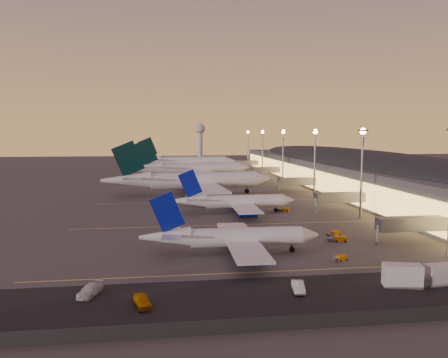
# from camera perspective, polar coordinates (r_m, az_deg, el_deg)

# --- Properties ---
(ground) EXTENTS (700.00, 700.00, 0.00)m
(ground) POSITION_cam_1_polar(r_m,az_deg,el_deg) (122.82, 1.89, -5.48)
(ground) COLOR #43413E
(airliner_narrow_south) EXTENTS (36.72, 32.69, 13.16)m
(airliner_narrow_south) POSITION_cam_1_polar(r_m,az_deg,el_deg) (89.33, 0.94, -7.66)
(airliner_narrow_south) COLOR silver
(airliner_narrow_south) RESTS_ON ground
(airliner_narrow_north) EXTENTS (38.15, 33.91, 13.69)m
(airliner_narrow_north) POSITION_cam_1_polar(r_m,az_deg,el_deg) (133.84, 1.28, -2.98)
(airliner_narrow_north) COLOR silver
(airliner_narrow_north) RESTS_ON ground
(airliner_wide_near) EXTENTS (67.82, 61.99, 21.69)m
(airliner_wide_near) POSITION_cam_1_polar(r_m,az_deg,el_deg) (172.90, -4.52, -0.25)
(airliner_wide_near) COLOR silver
(airliner_wide_near) RESTS_ON ground
(airliner_wide_mid) EXTENTS (67.66, 62.36, 21.69)m
(airliner_wide_mid) POSITION_cam_1_polar(r_m,az_deg,el_deg) (228.51, -4.32, 1.30)
(airliner_wide_mid) COLOR silver
(airliner_wide_mid) RESTS_ON ground
(airliner_wide_far) EXTENTS (67.97, 61.81, 21.78)m
(airliner_wide_far) POSITION_cam_1_polar(r_m,az_deg,el_deg) (288.18, -5.20, 2.29)
(airliner_wide_far) COLOR silver
(airliner_wide_far) RESTS_ON ground
(terminal_building) EXTENTS (56.35, 255.00, 17.46)m
(terminal_building) POSITION_cam_1_polar(r_m,az_deg,el_deg) (208.52, 15.48, 1.52)
(terminal_building) COLOR #505055
(terminal_building) RESTS_ON ground
(light_masts) EXTENTS (2.20, 217.20, 25.90)m
(light_masts) POSITION_cam_1_polar(r_m,az_deg,el_deg) (192.14, 9.31, 3.90)
(light_masts) COLOR gray
(light_masts) RESTS_ON ground
(radar_tower) EXTENTS (9.00, 9.00, 32.50)m
(radar_tower) POSITION_cam_1_polar(r_m,az_deg,el_deg) (379.84, -3.15, 5.67)
(radar_tower) COLOR silver
(radar_tower) RESTS_ON ground
(service_lane) EXTENTS (260.00, 16.00, 0.01)m
(service_lane) POSITION_cam_1_polar(r_m,az_deg,el_deg) (70.24, 9.75, -14.53)
(service_lane) COLOR black
(service_lane) RESTS_ON ground
(lane_markings) EXTENTS (90.00, 180.36, 0.00)m
(lane_markings) POSITION_cam_1_polar(r_m,az_deg,el_deg) (161.79, -0.47, -2.66)
(lane_markings) COLOR #D8C659
(lane_markings) RESTS_ON ground
(fence) EXTENTS (124.00, 0.12, 2.00)m
(fence) POSITION_cam_1_polar(r_m,az_deg,el_deg) (59.38, 13.39, -17.54)
(fence) COLOR #2D2D30
(fence) RESTS_ON ground
(baggage_tug_a) EXTENTS (3.48, 2.46, 0.97)m
(baggage_tug_a) POSITION_cam_1_polar(r_m,az_deg,el_deg) (88.34, 14.86, -10.01)
(baggage_tug_a) COLOR #C47204
(baggage_tug_a) RESTS_ON ground
(baggage_tug_b) EXTENTS (3.79, 2.67, 1.05)m
(baggage_tug_b) POSITION_cam_1_polar(r_m,az_deg,el_deg) (108.69, 14.17, -6.93)
(baggage_tug_b) COLOR #C47204
(baggage_tug_b) RESTS_ON ground
(baggage_tug_c) EXTENTS (3.59, 2.82, 1.01)m
(baggage_tug_c) POSITION_cam_1_polar(r_m,az_deg,el_deg) (138.51, 7.84, -4.01)
(baggage_tug_c) COLOR #C47204
(baggage_tug_c) RESTS_ON ground
(catering_truck_a) EXTENTS (6.03, 2.76, 3.30)m
(catering_truck_a) POSITION_cam_1_polar(r_m,az_deg,el_deg) (81.06, 26.70, -11.13)
(catering_truck_a) COLOR silver
(catering_truck_a) RESTS_ON ground
(catering_truck_b) EXTENTS (6.90, 4.06, 3.64)m
(catering_truck_b) POSITION_cam_1_polar(r_m,az_deg,el_deg) (77.22, 22.51, -11.66)
(catering_truck_b) COLOR silver
(catering_truck_b) RESTS_ON ground
(baggage_tug_d) EXTENTS (4.25, 2.12, 1.22)m
(baggage_tug_d) POSITION_cam_1_polar(r_m,az_deg,el_deg) (103.11, 14.62, -7.61)
(baggage_tug_d) COLOR #C47204
(baggage_tug_d) RESTS_ON ground
(service_van_a) EXTENTS (3.94, 6.02, 1.62)m
(service_van_a) POSITION_cam_1_polar(r_m,az_deg,el_deg) (71.37, -17.09, -13.69)
(service_van_a) COLOR silver
(service_van_a) RESTS_ON ground
(service_van_b) EXTENTS (3.17, 5.23, 1.67)m
(service_van_b) POSITION_cam_1_polar(r_m,az_deg,el_deg) (65.39, -10.61, -15.37)
(service_van_b) COLOR #C47204
(service_van_b) RESTS_ON ground
(service_van_c) EXTENTS (2.38, 4.94, 1.56)m
(service_van_c) POSITION_cam_1_polar(r_m,az_deg,el_deg) (70.82, 9.69, -13.68)
(service_van_c) COLOR silver
(service_van_c) RESTS_ON ground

